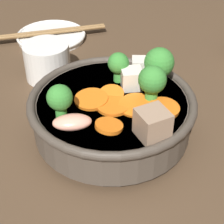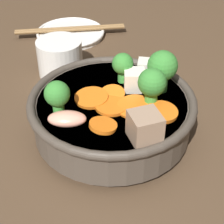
# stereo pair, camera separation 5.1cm
# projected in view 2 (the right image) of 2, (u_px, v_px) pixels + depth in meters

# --- Properties ---
(ground_plane) EXTENTS (3.00, 3.00, 0.00)m
(ground_plane) POSITION_uv_depth(u_px,v_px,m) (112.00, 134.00, 0.54)
(ground_plane) COLOR #4C3826
(stirfry_bowl) EXTENTS (0.23, 0.23, 0.12)m
(stirfry_bowl) POSITION_uv_depth(u_px,v_px,m) (113.00, 110.00, 0.51)
(stirfry_bowl) COLOR #51473D
(stirfry_bowl) RESTS_ON ground_plane
(side_saucer) EXTENTS (0.14, 0.14, 0.01)m
(side_saucer) POSITION_uv_depth(u_px,v_px,m) (71.00, 33.00, 0.78)
(side_saucer) COLOR white
(side_saucer) RESTS_ON ground_plane
(tea_cup) EXTENTS (0.08, 0.08, 0.06)m
(tea_cup) POSITION_uv_depth(u_px,v_px,m) (60.00, 57.00, 0.65)
(tea_cup) COLOR white
(tea_cup) RESTS_ON ground_plane
(chopsticks_pair) EXTENTS (0.23, 0.05, 0.01)m
(chopsticks_pair) POSITION_uv_depth(u_px,v_px,m) (70.00, 29.00, 0.78)
(chopsticks_pair) COLOR olive
(chopsticks_pair) RESTS_ON side_saucer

